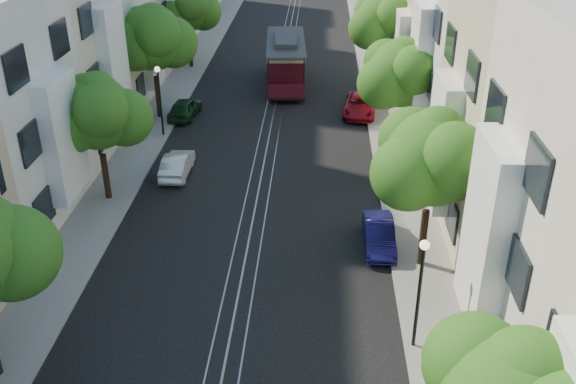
# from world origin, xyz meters

# --- Properties ---
(ground) EXTENTS (200.00, 200.00, 0.00)m
(ground) POSITION_xyz_m (0.00, 28.00, 0.00)
(ground) COLOR black
(ground) RESTS_ON ground
(sidewalk_east) EXTENTS (2.50, 80.00, 0.12)m
(sidewalk_east) POSITION_xyz_m (7.25, 28.00, 0.06)
(sidewalk_east) COLOR gray
(sidewalk_east) RESTS_ON ground
(sidewalk_west) EXTENTS (2.50, 80.00, 0.12)m
(sidewalk_west) POSITION_xyz_m (-7.25, 28.00, 0.06)
(sidewalk_west) COLOR gray
(sidewalk_west) RESTS_ON ground
(rail_left) EXTENTS (0.06, 80.00, 0.02)m
(rail_left) POSITION_xyz_m (-0.55, 28.00, 0.01)
(rail_left) COLOR gray
(rail_left) RESTS_ON ground
(rail_slot) EXTENTS (0.06, 80.00, 0.02)m
(rail_slot) POSITION_xyz_m (0.00, 28.00, 0.01)
(rail_slot) COLOR gray
(rail_slot) RESTS_ON ground
(rail_right) EXTENTS (0.06, 80.00, 0.02)m
(rail_right) POSITION_xyz_m (0.55, 28.00, 0.01)
(rail_right) COLOR gray
(rail_right) RESTS_ON ground
(lane_line) EXTENTS (0.08, 80.00, 0.01)m
(lane_line) POSITION_xyz_m (0.00, 28.00, 0.00)
(lane_line) COLOR tan
(lane_line) RESTS_ON ground
(townhouses_east) EXTENTS (7.75, 72.00, 12.00)m
(townhouses_east) POSITION_xyz_m (11.87, 27.91, 5.18)
(townhouses_east) COLOR beige
(townhouses_east) RESTS_ON ground
(townhouses_west) EXTENTS (7.75, 72.00, 11.76)m
(townhouses_west) POSITION_xyz_m (-11.87, 27.91, 5.08)
(townhouses_west) COLOR silver
(townhouses_west) RESTS_ON ground
(tree_e_b) EXTENTS (4.93, 4.08, 6.68)m
(tree_e_b) POSITION_xyz_m (7.26, 8.98, 4.73)
(tree_e_b) COLOR black
(tree_e_b) RESTS_ON ground
(tree_e_c) EXTENTS (4.84, 3.99, 6.52)m
(tree_e_c) POSITION_xyz_m (7.26, 19.98, 4.60)
(tree_e_c) COLOR black
(tree_e_c) RESTS_ON ground
(tree_e_d) EXTENTS (5.01, 4.16, 6.85)m
(tree_e_d) POSITION_xyz_m (7.26, 30.98, 4.87)
(tree_e_d) COLOR black
(tree_e_d) RESTS_ON ground
(tree_w_b) EXTENTS (4.72, 3.87, 6.27)m
(tree_w_b) POSITION_xyz_m (-7.14, 13.98, 4.40)
(tree_w_b) COLOR black
(tree_w_b) RESTS_ON ground
(tree_w_c) EXTENTS (5.13, 4.28, 7.09)m
(tree_w_c) POSITION_xyz_m (-7.14, 24.98, 5.07)
(tree_w_c) COLOR black
(tree_w_c) RESTS_ON ground
(tree_w_d) EXTENTS (4.84, 3.99, 6.52)m
(tree_w_d) POSITION_xyz_m (-7.14, 35.98, 4.60)
(tree_w_d) COLOR black
(tree_w_d) RESTS_ON ground
(lamp_east) EXTENTS (0.32, 0.32, 4.16)m
(lamp_east) POSITION_xyz_m (6.30, 4.00, 2.85)
(lamp_east) COLOR black
(lamp_east) RESTS_ON ground
(lamp_west) EXTENTS (0.32, 0.32, 4.16)m
(lamp_west) POSITION_xyz_m (-6.30, 22.00, 2.85)
(lamp_west) COLOR black
(lamp_west) RESTS_ON ground
(cable_car) EXTENTS (3.22, 8.76, 3.31)m
(cable_car) POSITION_xyz_m (0.50, 32.02, 1.96)
(cable_car) COLOR black
(cable_car) RESTS_ON ground
(parked_car_e_mid) EXTENTS (1.26, 3.55, 1.17)m
(parked_car_e_mid) POSITION_xyz_m (5.60, 10.39, 0.58)
(parked_car_e_mid) COLOR #0F0D42
(parked_car_e_mid) RESTS_ON ground
(parked_car_e_far) EXTENTS (2.54, 4.57, 1.21)m
(parked_car_e_far) POSITION_xyz_m (5.60, 26.28, 0.61)
(parked_car_e_far) COLOR maroon
(parked_car_e_far) RESTS_ON ground
(parked_car_w_mid) EXTENTS (1.28, 3.57, 1.17)m
(parked_car_w_mid) POSITION_xyz_m (-4.40, 16.90, 0.59)
(parked_car_w_mid) COLOR silver
(parked_car_w_mid) RESTS_ON ground
(parked_car_w_far) EXTENTS (1.86, 3.82, 1.25)m
(parked_car_w_far) POSITION_xyz_m (-5.60, 25.24, 0.63)
(parked_car_w_far) COLOR #16371B
(parked_car_w_far) RESTS_ON ground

